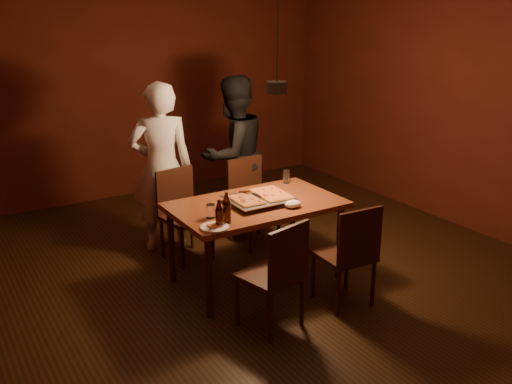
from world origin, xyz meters
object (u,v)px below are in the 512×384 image
chair_far_left (181,206)px  plate_slice (215,227)px  chair_near_right (351,247)px  dining_table (256,210)px  diner_dark (233,155)px  chair_near_left (278,267)px  chair_far_right (250,193)px  beer_bottle_b (227,208)px  pizza_tray (259,200)px  pendant_lamp (277,86)px  beer_bottle_a (219,214)px  diner_white (161,168)px

chair_far_left → plate_slice: size_ratio=2.13×
chair_near_right → dining_table: bearing=119.0°
diner_dark → chair_far_left: bearing=12.0°
chair_near_right → plate_slice: size_ratio=2.13×
chair_near_right → diner_dark: bearing=91.5°
chair_far_left → chair_near_left: size_ratio=0.96×
dining_table → chair_near_left: size_ratio=2.97×
chair_near_left → chair_near_right: (0.71, -0.01, 0.00)m
dining_table → chair_near_right: size_ratio=3.09×
chair_far_right → beer_bottle_b: (-0.89, -1.12, 0.34)m
chair_near_right → diner_dark: (0.05, 2.04, 0.32)m
dining_table → chair_far_right: bearing=62.1°
pizza_tray → diner_dark: size_ratio=0.32×
plate_slice → pendant_lamp: pendant_lamp is taller
chair_far_right → pizza_tray: bearing=60.9°
pendant_lamp → plate_slice: bearing=-156.0°
chair_far_right → beer_bottle_b: size_ratio=1.90×
dining_table → diner_dark: (0.46, 1.21, 0.18)m
beer_bottle_a → diner_white: 1.48m
chair_far_right → beer_bottle_a: size_ratio=2.14×
chair_near_left → pendant_lamp: pendant_lamp is taller
chair_near_left → pizza_tray: (0.33, 0.80, 0.24)m
chair_far_right → diner_white: size_ratio=0.28×
chair_far_right → dining_table: bearing=59.3°
dining_table → chair_far_right: chair_far_right is taller
dining_table → beer_bottle_a: beer_bottle_a is taller
pizza_tray → diner_dark: (0.44, 1.23, 0.08)m
pizza_tray → plate_slice: pizza_tray is taller
chair_near_left → pendant_lamp: size_ratio=0.46×
diner_white → chair_near_right: bearing=129.4°
chair_near_right → beer_bottle_a: size_ratio=2.14×
chair_near_right → pendant_lamp: bearing=105.2°
chair_far_left → beer_bottle_a: size_ratio=2.14×
pizza_tray → diner_white: diner_white is taller
beer_bottle_b → plate_slice: beer_bottle_b is taller
chair_far_left → chair_near_right: 1.82m
chair_near_left → dining_table: bearing=56.0°
beer_bottle_b → pendant_lamp: size_ratio=0.23×
chair_far_left → diner_dark: (0.81, 0.38, 0.32)m
chair_near_left → chair_near_right: size_ratio=1.04×
dining_table → chair_far_left: 0.91m
chair_near_left → diner_dark: 2.19m
plate_slice → pendant_lamp: size_ratio=0.21×
chair_far_right → diner_white: diner_white is taller
chair_near_right → diner_white: bearing=115.8°
pizza_tray → chair_far_left: bearing=113.9°
plate_slice → diner_white: bearing=83.2°
pizza_tray → plate_slice: (-0.61, -0.33, -0.01)m
chair_near_right → chair_far_right: bearing=91.8°
chair_near_left → plate_slice: (-0.29, 0.47, 0.22)m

